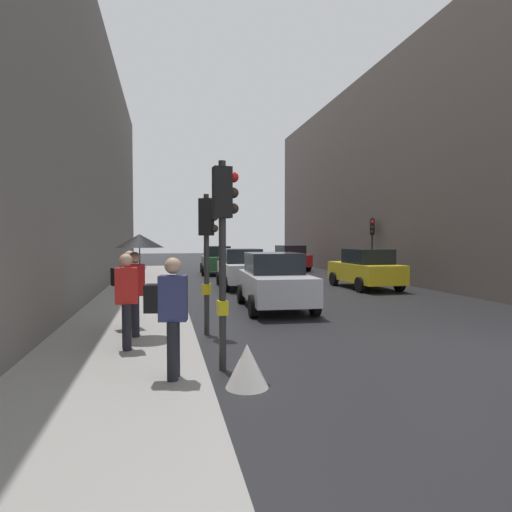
# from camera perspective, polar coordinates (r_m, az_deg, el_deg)

# --- Properties ---
(ground_plane) EXTENTS (120.00, 120.00, 0.00)m
(ground_plane) POSITION_cam_1_polar(r_m,az_deg,el_deg) (9.79, 26.29, -10.92)
(ground_plane) COLOR black
(sidewalk_kerb) EXTENTS (3.02, 40.00, 0.16)m
(sidewalk_kerb) POSITION_cam_1_polar(r_m,az_deg,el_deg) (13.64, -15.82, -6.74)
(sidewalk_kerb) COLOR gray
(sidewalk_kerb) RESTS_ON ground
(building_facade_right) EXTENTS (12.00, 32.44, 11.69)m
(building_facade_right) POSITION_cam_1_polar(r_m,az_deg,el_deg) (28.98, 24.90, 9.29)
(building_facade_right) COLOR #5B514C
(building_facade_right) RESTS_ON ground
(traffic_light_near_right) EXTENTS (0.45, 0.34, 3.22)m
(traffic_light_near_right) POSITION_cam_1_polar(r_m,az_deg,el_deg) (9.75, -6.52, 2.40)
(traffic_light_near_right) COLOR #2D2D2D
(traffic_light_near_right) RESTS_ON ground
(traffic_light_near_left) EXTENTS (0.44, 0.26, 3.49)m
(traffic_light_near_left) POSITION_cam_1_polar(r_m,az_deg,el_deg) (7.08, -4.35, 3.97)
(traffic_light_near_left) COLOR #2D2D2D
(traffic_light_near_left) RESTS_ON ground
(traffic_light_mid_street) EXTENTS (0.33, 0.45, 3.37)m
(traffic_light_mid_street) POSITION_cam_1_polar(r_m,az_deg,el_deg) (23.79, 15.30, 2.49)
(traffic_light_mid_street) COLOR #2D2D2D
(traffic_light_mid_street) RESTS_ON ground
(car_yellow_taxi) EXTENTS (2.06, 4.22, 1.76)m
(car_yellow_taxi) POSITION_cam_1_polar(r_m,az_deg,el_deg) (19.54, 14.46, -1.67)
(car_yellow_taxi) COLOR yellow
(car_yellow_taxi) RESTS_ON ground
(car_green_estate) EXTENTS (2.19, 4.29, 1.76)m
(car_green_estate) POSITION_cam_1_polar(r_m,az_deg,el_deg) (27.03, -5.26, -0.54)
(car_green_estate) COLOR #2D6038
(car_green_estate) RESTS_ON ground
(car_white_compact) EXTENTS (2.06, 4.22, 1.76)m
(car_white_compact) POSITION_cam_1_polar(r_m,az_deg,el_deg) (19.33, -1.88, -1.65)
(car_white_compact) COLOR silver
(car_white_compact) RESTS_ON ground
(car_red_sedan) EXTENTS (2.26, 4.32, 1.76)m
(car_red_sedan) POSITION_cam_1_polar(r_m,az_deg,el_deg) (30.24, 4.49, -0.24)
(car_red_sedan) COLOR red
(car_red_sedan) RESTS_ON ground
(car_silver_hatchback) EXTENTS (2.19, 4.29, 1.76)m
(car_silver_hatchback) POSITION_cam_1_polar(r_m,az_deg,el_deg) (13.46, 2.49, -3.35)
(car_silver_hatchback) COLOR #BCBCC1
(car_silver_hatchback) RESTS_ON ground
(pedestrian_with_umbrella) EXTENTS (1.00, 1.00, 2.14)m
(pedestrian_with_umbrella) POSITION_cam_1_polar(r_m,az_deg,el_deg) (9.25, -15.52, -0.01)
(pedestrian_with_umbrella) COLOR black
(pedestrian_with_umbrella) RESTS_ON sidewalk_kerb
(pedestrian_with_black_backpack) EXTENTS (0.66, 0.47, 1.77)m
(pedestrian_with_black_backpack) POSITION_cam_1_polar(r_m,az_deg,el_deg) (10.24, -16.80, -3.62)
(pedestrian_with_black_backpack) COLOR black
(pedestrian_with_black_backpack) RESTS_ON sidewalk_kerb
(pedestrian_with_grey_backpack) EXTENTS (0.64, 0.38, 1.77)m
(pedestrian_with_grey_backpack) POSITION_cam_1_polar(r_m,az_deg,el_deg) (6.34, -11.45, -7.14)
(pedestrian_with_grey_backpack) COLOR black
(pedestrian_with_grey_backpack) RESTS_ON sidewalk_kerb
(pedestrian_in_red_jacket) EXTENTS (0.43, 0.36, 1.77)m
(pedestrian_in_red_jacket) POSITION_cam_1_polar(r_m,az_deg,el_deg) (8.22, -16.99, -5.27)
(pedestrian_in_red_jacket) COLOR black
(pedestrian_in_red_jacket) RESTS_ON sidewalk_kerb
(warning_sign_triangle) EXTENTS (0.64, 0.64, 0.65)m
(warning_sign_triangle) POSITION_cam_1_polar(r_m,az_deg,el_deg) (6.49, -1.21, -14.48)
(warning_sign_triangle) COLOR silver
(warning_sign_triangle) RESTS_ON ground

